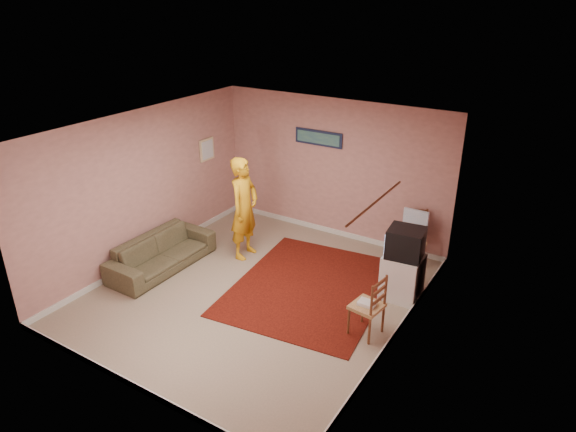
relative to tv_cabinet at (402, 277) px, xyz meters
The scene contains 26 objects.
ground 2.25m from the tv_cabinet, 151.51° to the right, with size 5.00×5.00×0.00m, color gray.
wall_back 2.60m from the tv_cabinet, 143.52° to the left, with size 4.50×0.02×2.60m, color tan.
wall_front 4.17m from the tv_cabinet, 118.72° to the right, with size 4.50×0.02×2.60m, color tan.
wall_left 4.43m from the tv_cabinet, 165.86° to the right, with size 0.02×5.00×2.60m, color tan.
wall_right 1.45m from the tv_cabinet, 74.17° to the right, with size 0.02×5.00×2.60m, color tan.
ceiling 3.16m from the tv_cabinet, 151.51° to the right, with size 4.50×5.00×0.02m, color silver.
baseboard_back 2.44m from the tv_cabinet, 143.71° to the left, with size 4.50×0.02×0.10m, color silver.
baseboard_front 4.06m from the tv_cabinet, 118.79° to the right, with size 4.50×0.02×0.10m, color silver.
baseboard_left 4.33m from the tv_cabinet, 165.83° to the right, with size 0.02×5.00×0.10m, color silver.
baseboard_right 1.14m from the tv_cabinet, 74.67° to the right, with size 0.02×5.00×0.10m, color silver.
window 2.26m from the tv_cabinet, 81.46° to the right, with size 0.01×1.10×1.50m, color black.
curtain_sheer 2.31m from the tv_cabinet, 82.43° to the right, with size 0.01×0.75×2.10m, color white.
curtain_floral 1.69m from the tv_cabinet, 79.34° to the right, with size 0.01×0.35×2.10m, color beige.
curtain_rod 2.79m from the tv_cabinet, 82.72° to the right, with size 0.02×0.02×1.40m, color #5B2C1B.
picture_back 3.05m from the tv_cabinet, 147.96° to the left, with size 0.95×0.04×0.28m.
picture_left 4.37m from the tv_cabinet, behind, with size 0.04×0.38×0.42m.
area_rug 1.44m from the tv_cabinet, 159.22° to the right, with size 2.25×2.82×0.02m, color black.
tv_cabinet is the anchor object (origin of this frame).
crt_tv 0.58m from the tv_cabinet, behind, with size 0.57×0.52×0.44m.
chair_a 1.19m from the tv_cabinet, 101.35° to the left, with size 0.53×0.52×0.51m.
dvd_player 1.18m from the tv_cabinet, 101.35° to the left, with size 0.35×0.25×0.06m, color silver.
blue_throw 1.23m from the tv_cabinet, 101.35° to the left, with size 0.42×0.05×0.44m, color #8BBCE3.
chair_b 1.14m from the tv_cabinet, 94.57° to the right, with size 0.44×0.46×0.49m.
game_console 1.13m from the tv_cabinet, 94.57° to the right, with size 0.23×0.17×0.05m, color silver.
sofa 3.95m from the tv_cabinet, 161.56° to the right, with size 1.92×0.75×0.56m, color brown.
person 2.88m from the tv_cabinet, behind, with size 0.66×0.43×1.80m, color orange.
Camera 1 is at (4.01, -5.54, 4.35)m, focal length 32.00 mm.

